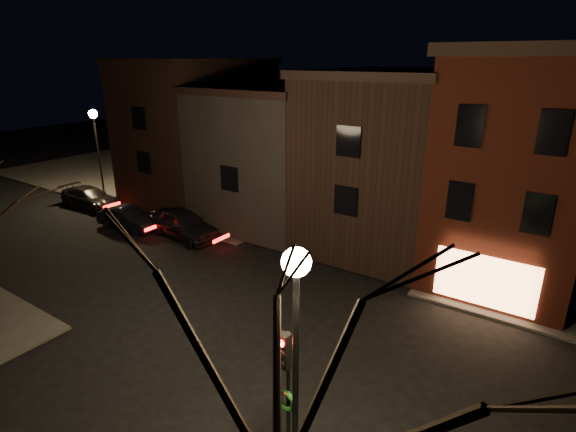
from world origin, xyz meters
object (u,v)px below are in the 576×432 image
object	(u,v)px
parked_car_a	(183,224)
bare_tree_right	(276,359)
street_lamp_near	(296,312)
parked_car_c	(90,198)
street_lamp_far	(95,130)
traffic_signal	(286,381)
parked_car_b	(128,218)

from	to	relation	value
parked_car_a	bare_tree_right	bearing A→B (deg)	-121.76
street_lamp_near	parked_car_c	bearing A→B (deg)	156.67
street_lamp_far	traffic_signal	size ratio (longest dim) A/B	1.60
bare_tree_right	parked_car_c	size ratio (longest dim) A/B	1.74
parked_car_a	street_lamp_far	bearing A→B (deg)	86.42
parked_car_b	street_lamp_far	bearing A→B (deg)	61.05
street_lamp_far	parked_car_c	bearing A→B (deg)	-62.67
street_lamp_near	parked_car_b	bearing A→B (deg)	153.38
street_lamp_far	traffic_signal	distance (m)	27.35
street_lamp_near	traffic_signal	size ratio (longest dim) A/B	1.60
street_lamp_near	street_lamp_far	bearing A→B (deg)	154.17
bare_tree_right	parked_car_b	xyz separation A→B (m)	(-19.82, 11.78, -5.47)
parked_car_b	parked_car_c	world-z (taller)	parked_car_c
traffic_signal	parked_car_c	size ratio (longest dim) A/B	0.83
parked_car_b	street_lamp_near	bearing A→B (deg)	-121.99
street_lamp_near	parked_car_c	size ratio (longest dim) A/B	1.33
street_lamp_far	bare_tree_right	bearing A→B (deg)	-29.02
parked_car_a	parked_car_b	world-z (taller)	parked_car_a
bare_tree_right	parked_car_a	world-z (taller)	bare_tree_right
traffic_signal	parked_car_b	world-z (taller)	traffic_signal
street_lamp_near	parked_car_a	bearing A→B (deg)	144.99
street_lamp_near	parked_car_b	distance (m)	21.20
traffic_signal	parked_car_c	bearing A→B (deg)	157.15
street_lamp_far	parked_car_a	xyz separation A→B (m)	(10.58, -1.96, -4.33)
parked_car_a	traffic_signal	bearing A→B (deg)	-117.90
street_lamp_far	parked_car_c	distance (m)	4.87
parked_car_a	parked_car_b	bearing A→B (deg)	110.70
street_lamp_near	parked_car_b	size ratio (longest dim) A/B	1.57
bare_tree_right	parked_car_c	bearing A→B (deg)	153.12
parked_car_a	parked_car_b	size ratio (longest dim) A/B	1.21
bare_tree_right	parked_car_b	bearing A→B (deg)	149.27
street_lamp_far	parked_car_a	bearing A→B (deg)	-10.49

